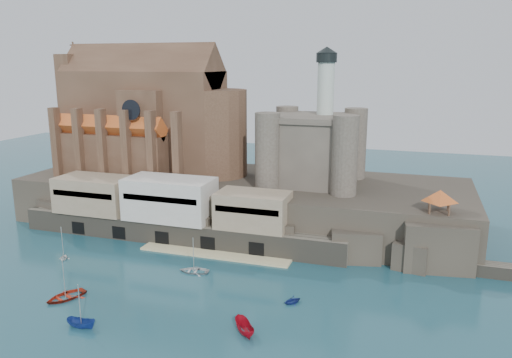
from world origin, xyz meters
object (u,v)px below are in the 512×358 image
Objects in this scene: boat_0 at (66,298)px; boat_2 at (82,327)px; pavilion at (440,198)px; church at (151,121)px; castle_keep at (314,146)px.

boat_0 reaches higher than boat_2.
boat_0 is at bearing -149.91° from pavilion.
boat_0 is 1.40× the size of boat_2.
pavilion is at bearing -13.48° from church.
castle_keep is at bearing 149.82° from pavilion.
castle_keep is 60.54m from boat_2.
boat_0 is (-29.19, -47.02, -18.31)m from castle_keep.
boat_0 is (11.01, -47.79, -22.13)m from church.
boat_2 is at bearing -15.46° from boat_0.
boat_2 is at bearing -70.83° from church.
church reaches higher than pavilion.
castle_keep reaches higher than boat_2.
pavilion reaches higher than boat_0.
castle_keep is 4.64× the size of boat_0.
pavilion is at bearing 54.56° from boat_0.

